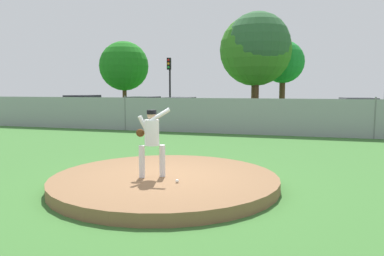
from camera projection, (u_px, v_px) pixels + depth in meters
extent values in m
plane|color=#386B2D|center=(221.00, 146.00, 14.00)|extent=(80.00, 80.00, 0.00)
cube|color=#2B2B2D|center=(250.00, 125.00, 22.10)|extent=(44.00, 7.00, 0.01)
cylinder|color=brown|center=(165.00, 181.00, 8.26)|extent=(5.10, 5.10, 0.24)
cylinder|color=silver|center=(142.00, 162.00, 8.02)|extent=(0.13, 0.13, 0.71)
cylinder|color=silver|center=(162.00, 161.00, 8.12)|extent=(0.13, 0.13, 0.71)
cylinder|color=silver|center=(152.00, 133.00, 8.00)|extent=(0.32, 0.32, 0.56)
cylinder|color=silver|center=(159.00, 116.00, 7.91)|extent=(0.48, 0.31, 0.34)
cylinder|color=silver|center=(144.00, 126.00, 8.04)|extent=(0.29, 0.21, 0.46)
ellipsoid|color=#4C2D14|center=(140.00, 133.00, 8.14)|extent=(0.20, 0.12, 0.18)
sphere|color=tan|center=(152.00, 115.00, 7.96)|extent=(0.20, 0.20, 0.20)
cylinder|color=black|center=(152.00, 112.00, 7.95)|extent=(0.21, 0.21, 0.09)
sphere|color=white|center=(177.00, 181.00, 7.60)|extent=(0.07, 0.07, 0.07)
cube|color=gray|center=(238.00, 116.00, 17.72)|extent=(30.27, 0.03, 1.75)
cylinder|color=slate|center=(125.00, 113.00, 19.42)|extent=(0.07, 0.07, 1.85)
cylinder|color=slate|center=(375.00, 118.00, 16.00)|extent=(0.07, 0.07, 1.85)
cube|color=#232328|center=(180.00, 113.00, 23.37)|extent=(2.12, 4.25, 0.73)
cube|color=black|center=(180.00, 102.00, 23.30)|extent=(1.85, 2.38, 0.63)
cylinder|color=black|center=(184.00, 117.00, 24.65)|extent=(1.94, 0.77, 0.64)
cylinder|color=black|center=(175.00, 120.00, 22.17)|extent=(1.94, 0.77, 0.64)
cube|color=tan|center=(357.00, 116.00, 20.41)|extent=(2.05, 4.68, 0.75)
cube|color=black|center=(358.00, 103.00, 20.34)|extent=(1.78, 2.61, 0.64)
cylinder|color=black|center=(352.00, 120.00, 21.83)|extent=(1.87, 0.75, 0.64)
cylinder|color=black|center=(363.00, 125.00, 19.08)|extent=(1.87, 0.75, 0.64)
cube|color=slate|center=(144.00, 111.00, 24.48)|extent=(1.82, 4.28, 0.79)
cube|color=black|center=(143.00, 101.00, 24.41)|extent=(1.64, 2.37, 0.58)
cylinder|color=black|center=(152.00, 116.00, 25.77)|extent=(1.80, 0.68, 0.64)
cylinder|color=black|center=(135.00, 118.00, 23.28)|extent=(1.80, 0.68, 0.64)
cube|color=maroon|center=(83.00, 111.00, 24.83)|extent=(1.84, 4.16, 0.77)
cube|color=black|center=(83.00, 100.00, 24.75)|extent=(1.65, 2.31, 0.70)
cylinder|color=black|center=(93.00, 115.00, 26.10)|extent=(1.79, 0.70, 0.64)
cylinder|color=black|center=(73.00, 118.00, 23.65)|extent=(1.79, 0.70, 0.64)
cone|color=orange|center=(131.00, 115.00, 27.18)|extent=(0.32, 0.32, 0.55)
cube|color=black|center=(131.00, 118.00, 27.21)|extent=(0.40, 0.40, 0.03)
cylinder|color=black|center=(170.00, 88.00, 28.25)|extent=(0.14, 0.14, 4.57)
cube|color=black|center=(169.00, 64.00, 27.88)|extent=(0.28, 0.24, 0.90)
sphere|color=red|center=(168.00, 60.00, 27.74)|extent=(0.18, 0.18, 0.18)
sphere|color=orange|center=(168.00, 64.00, 27.77)|extent=(0.18, 0.18, 0.18)
sphere|color=green|center=(168.00, 67.00, 27.79)|extent=(0.18, 0.18, 0.18)
cylinder|color=#4C331E|center=(125.00, 98.00, 34.07)|extent=(0.38, 0.38, 2.73)
sphere|color=#1A7019|center=(124.00, 66.00, 33.76)|extent=(4.54, 4.54, 4.54)
cylinder|color=#4C331E|center=(255.00, 95.00, 30.41)|extent=(0.57, 0.57, 3.33)
sphere|color=#347921|center=(255.00, 50.00, 30.01)|extent=(5.87, 5.87, 5.87)
cylinder|color=#4C331E|center=(257.00, 92.00, 29.94)|extent=(0.36, 0.36, 3.89)
sphere|color=#2C5C31|center=(257.00, 45.00, 29.53)|extent=(5.30, 5.30, 5.30)
cylinder|color=#4C331E|center=(282.00, 96.00, 31.55)|extent=(0.49, 0.49, 3.24)
sphere|color=#1A802B|center=(283.00, 62.00, 31.24)|extent=(3.63, 3.63, 3.63)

